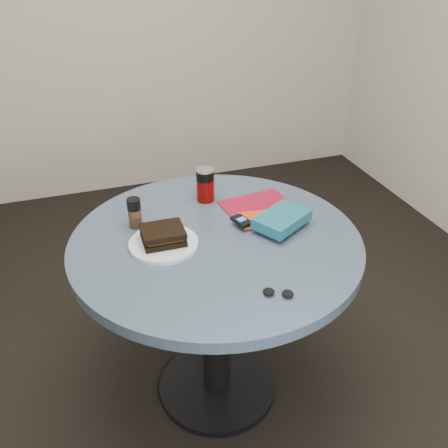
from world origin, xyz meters
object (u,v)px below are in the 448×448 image
object	(u,v)px
soda_can	(205,185)
novel	(282,219)
magazine	(258,206)
red_book	(262,219)
pepper_grinder	(135,213)
mp3_player	(241,221)
plate	(164,244)
headphones	(278,293)
table	(216,276)
sandwich	(163,235)

from	to	relation	value
soda_can	novel	world-z (taller)	soda_can
magazine	red_book	distance (m)	0.11
pepper_grinder	novel	world-z (taller)	pepper_grinder
novel	mp3_player	bearing A→B (deg)	126.94
plate	soda_can	world-z (taller)	soda_can
magazine	headphones	xyz separation A→B (m)	(-0.14, -0.51, 0.01)
magazine	pepper_grinder	bearing A→B (deg)	172.68
soda_can	headphones	xyz separation A→B (m)	(0.03, -0.62, -0.06)
soda_can	novel	distance (m)	0.35
plate	soda_can	distance (m)	0.35
plate	novel	size ratio (longest dim) A/B	1.19
table	headphones	world-z (taller)	headphones
magazine	headphones	size ratio (longest dim) A/B	2.70
plate	sandwich	world-z (taller)	sandwich
headphones	magazine	bearing A→B (deg)	74.59
novel	mp3_player	xyz separation A→B (m)	(-0.13, 0.05, -0.01)
novel	mp3_player	world-z (taller)	novel
pepper_grinder	red_book	xyz separation A→B (m)	(0.44, -0.11, -0.04)
magazine	soda_can	bearing A→B (deg)	139.64
plate	magazine	distance (m)	0.42
sandwich	red_book	xyz separation A→B (m)	(0.37, 0.04, -0.03)
novel	plate	bearing A→B (deg)	146.34
sandwich	table	bearing A→B (deg)	-4.78
soda_can	magazine	xyz separation A→B (m)	(0.17, -0.11, -0.06)
sandwich	pepper_grinder	bearing A→B (deg)	114.65
novel	headphones	size ratio (longest dim) A/B	2.05
sandwich	magazine	world-z (taller)	sandwich
table	novel	distance (m)	0.31
mp3_player	pepper_grinder	bearing A→B (deg)	161.05
red_book	novel	distance (m)	0.08
mp3_player	headphones	bearing A→B (deg)	-94.54
table	headphones	distance (m)	0.40
plate	pepper_grinder	size ratio (longest dim) A/B	2.11
novel	magazine	bearing A→B (deg)	66.38
table	red_book	world-z (taller)	red_book
plate	pepper_grinder	distance (m)	0.17
novel	sandwich	bearing A→B (deg)	145.63
plate	headphones	bearing A→B (deg)	-54.53
novel	pepper_grinder	bearing A→B (deg)	129.53
mp3_player	novel	bearing A→B (deg)	-22.51
novel	table	bearing A→B (deg)	146.34
soda_can	novel	xyz separation A→B (m)	(0.19, -0.29, -0.03)
pepper_grinder	red_book	bearing A→B (deg)	-14.26
table	novel	bearing A→B (deg)	-3.11
sandwich	soda_can	distance (m)	0.34
pepper_grinder	magazine	world-z (taller)	pepper_grinder
red_book	novel	world-z (taller)	novel
headphones	red_book	bearing A→B (deg)	74.07
soda_can	red_book	bearing A→B (deg)	-56.58
plate	pepper_grinder	bearing A→B (deg)	113.48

